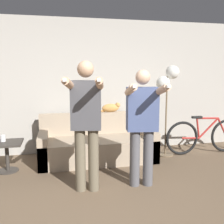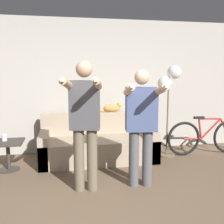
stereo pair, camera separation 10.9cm
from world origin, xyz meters
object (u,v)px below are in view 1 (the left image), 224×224
object	(u,v)px
person_left	(86,118)
side_table	(7,150)
person_right	(142,120)
cat	(111,108)
floor_lamp	(168,83)
cup	(3,138)
bicycle	(204,136)
couch	(97,145)

from	to	relation	value
person_left	side_table	world-z (taller)	person_left
person_left	person_right	bearing A→B (deg)	11.00
cat	floor_lamp	bearing A→B (deg)	-19.86
floor_lamp	person_right	bearing A→B (deg)	-126.34
person_left	cup	bearing A→B (deg)	150.88
floor_lamp	side_table	size ratio (longest dim) A/B	3.55
person_right	cat	xyz separation A→B (m)	(-0.09, 1.59, -0.03)
cup	bicycle	xyz separation A→B (m)	(3.67, 0.14, -0.19)
person_left	side_table	xyz separation A→B (m)	(-1.16, 0.98, -0.64)
cup	side_table	bearing A→B (deg)	-43.27
person_left	bicycle	world-z (taller)	person_left
floor_lamp	bicycle	distance (m)	1.29
couch	cup	xyz separation A→B (m)	(-1.55, -0.22, 0.27)
person_left	side_table	bearing A→B (deg)	151.04
cat	bicycle	distance (m)	1.91
couch	side_table	bearing A→B (deg)	-169.60
person_right	side_table	world-z (taller)	person_right
couch	bicycle	xyz separation A→B (m)	(2.11, -0.08, 0.08)
person_left	floor_lamp	world-z (taller)	person_left
cat	side_table	world-z (taller)	cat
person_left	cat	distance (m)	1.72
couch	side_table	size ratio (longest dim) A/B	4.26
couch	person_left	bearing A→B (deg)	-105.05
couch	bicycle	bearing A→B (deg)	-2.28
couch	person_right	bearing A→B (deg)	-71.12
cat	side_table	size ratio (longest dim) A/B	0.95
couch	cat	distance (m)	0.80
cat	bicycle	bearing A→B (deg)	-13.27
person_right	cat	distance (m)	1.59
cat	cup	bearing A→B (deg)	-163.61
side_table	cup	bearing A→B (deg)	136.73
couch	cup	size ratio (longest dim) A/B	19.28
bicycle	cat	bearing A→B (deg)	166.73
person_right	bicycle	world-z (taller)	person_right
person_right	cat	size ratio (longest dim) A/B	3.53
couch	cup	world-z (taller)	couch
person_left	couch	bearing A→B (deg)	86.01
couch	person_left	xyz separation A→B (m)	(-0.34, -1.25, 0.73)
cat	cup	size ratio (longest dim) A/B	4.30
couch	bicycle	size ratio (longest dim) A/B	1.27
person_right	side_table	distance (m)	2.24
cup	bicycle	bearing A→B (deg)	2.14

